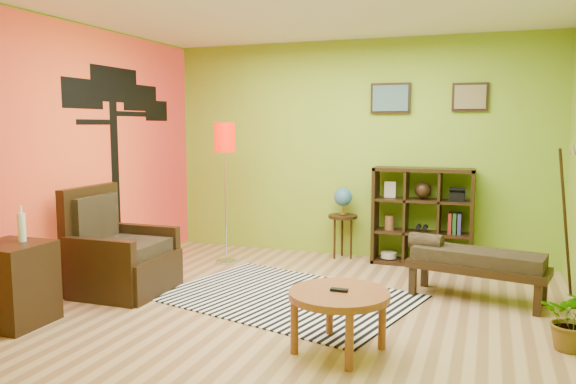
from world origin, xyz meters
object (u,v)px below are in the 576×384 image
(coffee_table, at_px, (339,300))
(cube_shelf, at_px, (423,217))
(globe_table, at_px, (343,205))
(bench, at_px, (473,261))
(potted_plant, at_px, (573,326))
(side_cabinet, at_px, (11,283))
(armchair, at_px, (118,260))
(floor_lamp, at_px, (225,150))

(coffee_table, height_order, cube_shelf, cube_shelf)
(globe_table, relative_size, cube_shelf, 0.76)
(globe_table, bearing_deg, bench, -37.42)
(bench, distance_m, potted_plant, 1.33)
(side_cabinet, xyz_separation_m, bench, (3.74, 2.08, 0.03))
(side_cabinet, bearing_deg, coffee_table, 7.68)
(armchair, relative_size, floor_lamp, 0.62)
(armchair, height_order, globe_table, armchair)
(armchair, relative_size, bench, 0.78)
(floor_lamp, bearing_deg, coffee_table, -47.39)
(coffee_table, bearing_deg, potted_plant, 20.31)
(coffee_table, height_order, globe_table, globe_table)
(potted_plant, bearing_deg, bench, 125.35)
(globe_table, xyz_separation_m, bench, (1.64, -1.26, -0.30))
(side_cabinet, bearing_deg, floor_lamp, 72.95)
(globe_table, bearing_deg, floor_lamp, -150.09)
(coffee_table, relative_size, bench, 0.55)
(side_cabinet, xyz_separation_m, potted_plant, (4.50, 1.00, -0.17))
(potted_plant, bearing_deg, side_cabinet, -167.44)
(armchair, bearing_deg, side_cabinet, -103.39)
(coffee_table, xyz_separation_m, armchair, (-2.55, 0.74, -0.08))
(floor_lamp, bearing_deg, potted_plant, -23.07)
(cube_shelf, distance_m, bench, 1.40)
(potted_plant, bearing_deg, cube_shelf, 120.97)
(floor_lamp, bearing_deg, globe_table, 29.91)
(side_cabinet, height_order, globe_table, side_cabinet)
(cube_shelf, relative_size, bench, 0.86)
(cube_shelf, xyz_separation_m, potted_plant, (1.39, -2.31, -0.41))
(potted_plant, bearing_deg, globe_table, 135.90)
(floor_lamp, height_order, cube_shelf, floor_lamp)
(bench, relative_size, potted_plant, 2.85)
(side_cabinet, relative_size, bench, 0.74)
(coffee_table, relative_size, cube_shelf, 0.64)
(coffee_table, height_order, bench, bench)
(coffee_table, xyz_separation_m, potted_plant, (1.68, 0.62, -0.22))
(coffee_table, relative_size, globe_table, 0.84)
(coffee_table, height_order, side_cabinet, side_cabinet)
(coffee_table, distance_m, bench, 1.93)
(cube_shelf, bearing_deg, globe_table, 178.87)
(side_cabinet, height_order, floor_lamp, floor_lamp)
(coffee_table, xyz_separation_m, floor_lamp, (-2.03, 2.20, 1.01))
(side_cabinet, height_order, potted_plant, side_cabinet)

